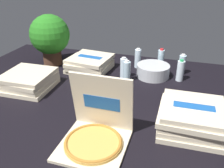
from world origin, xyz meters
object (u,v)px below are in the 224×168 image
(pizza_stack_right_near, at_px, (190,118))
(pizza_stack_center_far, at_px, (29,80))
(water_bottle_2, at_px, (138,58))
(water_bottle_3, at_px, (127,72))
(open_pizza_box, at_px, (96,133))
(water_bottle_0, at_px, (161,59))
(potted_plant, at_px, (50,36))
(ice_bucket, at_px, (153,71))
(water_bottle_5, at_px, (124,68))
(water_bottle_1, at_px, (182,65))
(water_bottle_4, at_px, (180,71))
(pizza_stack_left_far, at_px, (90,63))

(pizza_stack_right_near, xyz_separation_m, pizza_stack_center_far, (-1.42, 0.20, -0.02))
(water_bottle_2, xyz_separation_m, water_bottle_3, (-0.03, -0.38, 0.00))
(pizza_stack_center_far, bearing_deg, open_pizza_box, -31.41)
(pizza_stack_center_far, xyz_separation_m, water_bottle_0, (1.10, 0.84, 0.03))
(pizza_stack_center_far, height_order, potted_plant, potted_plant)
(pizza_stack_right_near, xyz_separation_m, water_bottle_3, (-0.59, 0.60, 0.01))
(water_bottle_2, bearing_deg, water_bottle_3, -94.38)
(ice_bucket, bearing_deg, water_bottle_3, -140.55)
(water_bottle_2, bearing_deg, pizza_stack_right_near, -60.20)
(ice_bucket, xyz_separation_m, water_bottle_3, (-0.23, -0.19, 0.04))
(water_bottle_0, height_order, water_bottle_5, same)
(water_bottle_0, relative_size, water_bottle_1, 1.00)
(water_bottle_2, bearing_deg, water_bottle_4, -24.43)
(pizza_stack_left_far, height_order, water_bottle_3, water_bottle_3)
(pizza_stack_right_near, height_order, pizza_stack_center_far, pizza_stack_right_near)
(open_pizza_box, distance_m, pizza_stack_center_far, 1.00)
(water_bottle_0, height_order, water_bottle_1, same)
(pizza_stack_left_far, bearing_deg, pizza_stack_right_near, -36.07)
(open_pizza_box, relative_size, water_bottle_0, 1.96)
(open_pizza_box, relative_size, water_bottle_3, 1.96)
(pizza_stack_right_near, height_order, water_bottle_1, water_bottle_1)
(water_bottle_3, bearing_deg, water_bottle_4, 19.39)
(pizza_stack_right_near, relative_size, water_bottle_5, 2.03)
(open_pizza_box, relative_size, pizza_stack_right_near, 0.97)
(ice_bucket, bearing_deg, water_bottle_4, -3.15)
(pizza_stack_right_near, xyz_separation_m, water_bottle_0, (-0.32, 1.04, 0.01))
(ice_bucket, height_order, water_bottle_2, water_bottle_2)
(water_bottle_5, distance_m, potted_plant, 0.91)
(water_bottle_3, bearing_deg, potted_plant, 168.07)
(ice_bucket, distance_m, potted_plant, 1.18)
(ice_bucket, relative_size, water_bottle_3, 1.50)
(pizza_stack_left_far, distance_m, water_bottle_0, 0.78)
(pizza_stack_left_far, xyz_separation_m, water_bottle_1, (0.95, 0.18, 0.03))
(open_pizza_box, xyz_separation_m, water_bottle_3, (-0.03, 0.92, 0.03))
(water_bottle_3, relative_size, water_bottle_5, 1.00)
(open_pizza_box, height_order, water_bottle_5, open_pizza_box)
(open_pizza_box, distance_m, ice_bucket, 1.12)
(pizza_stack_right_near, xyz_separation_m, ice_bucket, (-0.36, 0.79, -0.03))
(water_bottle_1, bearing_deg, pizza_stack_left_far, -169.28)
(ice_bucket, height_order, water_bottle_3, water_bottle_3)
(water_bottle_4, height_order, water_bottle_5, same)
(water_bottle_4, xyz_separation_m, water_bottle_5, (-0.54, -0.10, 0.00))
(water_bottle_3, xyz_separation_m, water_bottle_5, (-0.05, 0.07, 0.00))
(pizza_stack_center_far, distance_m, ice_bucket, 1.21)
(pizza_stack_right_near, relative_size, water_bottle_1, 2.03)
(water_bottle_1, height_order, water_bottle_4, same)
(water_bottle_4, bearing_deg, water_bottle_2, 155.57)
(water_bottle_2, bearing_deg, pizza_stack_center_far, -137.72)
(water_bottle_4, bearing_deg, water_bottle_1, 87.13)
(water_bottle_0, bearing_deg, pizza_stack_center_far, -142.62)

